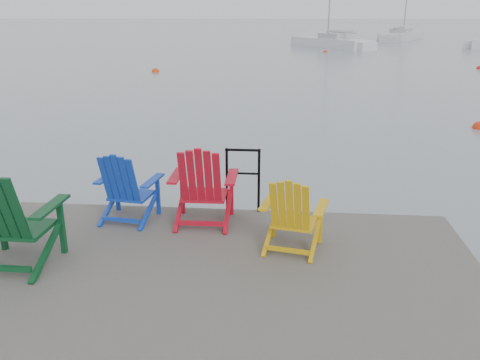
# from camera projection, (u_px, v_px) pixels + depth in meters

# --- Properties ---
(ground) EXTENTS (400.00, 400.00, 0.00)m
(ground) POSITION_uv_depth(u_px,v_px,m) (196.00, 351.00, 4.96)
(ground) COLOR gray
(ground) RESTS_ON ground
(dock) EXTENTS (6.00, 5.00, 1.40)m
(dock) POSITION_uv_depth(u_px,v_px,m) (195.00, 321.00, 4.85)
(dock) COLOR #2C2A27
(dock) RESTS_ON ground
(handrail) EXTENTS (0.48, 0.04, 0.90)m
(handrail) POSITION_uv_depth(u_px,v_px,m) (243.00, 174.00, 6.92)
(handrail) COLOR black
(handrail) RESTS_ON dock
(chair_green) EXTENTS (0.94, 0.88, 1.16)m
(chair_green) POSITION_uv_depth(u_px,v_px,m) (10.00, 217.00, 5.38)
(chair_green) COLOR #0A3A1B
(chair_green) RESTS_ON dock
(chair_blue) EXTENTS (0.84, 0.78, 0.96)m
(chair_blue) POSITION_uv_depth(u_px,v_px,m) (126.00, 186.00, 6.62)
(chair_blue) COLOR #1037AD
(chair_blue) RESTS_ON dock
(chair_red) EXTENTS (0.86, 0.80, 1.07)m
(chair_red) POSITION_uv_depth(u_px,v_px,m) (203.00, 185.00, 6.50)
(chair_red) COLOR #B10D1E
(chair_red) RESTS_ON dock
(chair_yellow) EXTENTS (0.83, 0.78, 0.92)m
(chair_yellow) POSITION_uv_depth(u_px,v_px,m) (292.00, 213.00, 5.80)
(chair_yellow) COLOR #D09B0B
(chair_yellow) RESTS_ON dock
(sailboat_near) EXTENTS (6.82, 8.46, 12.00)m
(sailboat_near) POSITION_uv_depth(u_px,v_px,m) (331.00, 43.00, 44.79)
(sailboat_near) COLOR silver
(sailboat_near) RESTS_ON ground
(sailboat_mid) EXTENTS (6.70, 9.98, 13.44)m
(sailboat_mid) POSITION_uv_depth(u_px,v_px,m) (402.00, 36.00, 56.69)
(sailboat_mid) COLOR #BABBBF
(sailboat_mid) RESTS_ON ground
(buoy_a) EXTENTS (0.40, 0.40, 0.40)m
(buoy_a) POSITION_uv_depth(u_px,v_px,m) (479.00, 128.00, 14.29)
(buoy_a) COLOR red
(buoy_a) RESTS_ON ground
(buoy_b) EXTENTS (0.41, 0.41, 0.41)m
(buoy_b) POSITION_uv_depth(u_px,v_px,m) (156.00, 72.00, 27.24)
(buoy_b) COLOR red
(buoy_b) RESTS_ON ground
(buoy_c) EXTENTS (0.33, 0.33, 0.33)m
(buoy_c) POSITION_uv_depth(u_px,v_px,m) (479.00, 69.00, 28.76)
(buoy_c) COLOR red
(buoy_c) RESTS_ON ground
(buoy_d) EXTENTS (0.33, 0.33, 0.33)m
(buoy_d) POSITION_uv_depth(u_px,v_px,m) (325.00, 52.00, 40.06)
(buoy_d) COLOR red
(buoy_d) RESTS_ON ground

